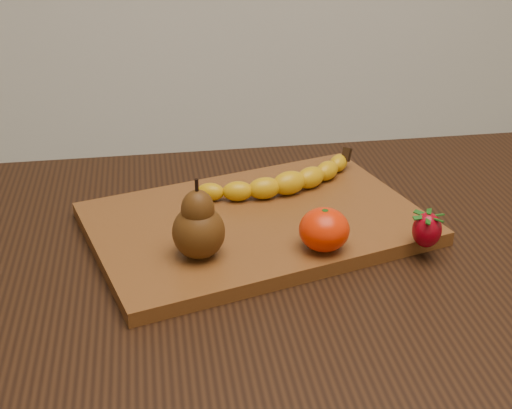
{
  "coord_description": "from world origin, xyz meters",
  "views": [
    {
      "loc": [
        -0.2,
        -0.82,
        1.25
      ],
      "look_at": [
        -0.06,
        0.05,
        0.8
      ],
      "focal_mm": 50.0,
      "sensor_mm": 36.0,
      "label": 1
    }
  ],
  "objects": [
    {
      "name": "pear",
      "position": [
        -0.15,
        -0.04,
        0.83
      ],
      "size": [
        0.07,
        0.07,
        0.1
      ],
      "primitive_type": null,
      "rotation": [
        0.0,
        0.0,
        -0.09
      ],
      "color": "#4D2A0C",
      "rests_on": "cutting_board"
    },
    {
      "name": "cutting_board",
      "position": [
        -0.06,
        0.05,
        0.77
      ],
      "size": [
        0.51,
        0.41,
        0.02
      ],
      "primitive_type": "cube",
      "rotation": [
        0.0,
        0.0,
        0.27
      ],
      "color": "brown",
      "rests_on": "table"
    },
    {
      "name": "strawberry",
      "position": [
        0.14,
        -0.06,
        0.8
      ],
      "size": [
        0.04,
        0.04,
        0.05
      ],
      "primitive_type": null,
      "rotation": [
        0.0,
        0.0,
        0.11
      ],
      "color": "maroon",
      "rests_on": "cutting_board"
    },
    {
      "name": "mandarin",
      "position": [
        0.01,
        -0.05,
        0.81
      ],
      "size": [
        0.07,
        0.07,
        0.06
      ],
      "primitive_type": "ellipsoid",
      "rotation": [
        0.0,
        0.0,
        0.04
      ],
      "color": "red",
      "rests_on": "cutting_board"
    },
    {
      "name": "table",
      "position": [
        0.0,
        0.0,
        0.66
      ],
      "size": [
        1.0,
        0.7,
        0.76
      ],
      "color": "black",
      "rests_on": "ground"
    },
    {
      "name": "banana",
      "position": [
        -0.0,
        0.12,
        0.8
      ],
      "size": [
        0.23,
        0.13,
        0.04
      ],
      "primitive_type": null,
      "rotation": [
        0.0,
        0.0,
        0.33
      ],
      "color": "#D8A10A",
      "rests_on": "cutting_board"
    }
  ]
}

